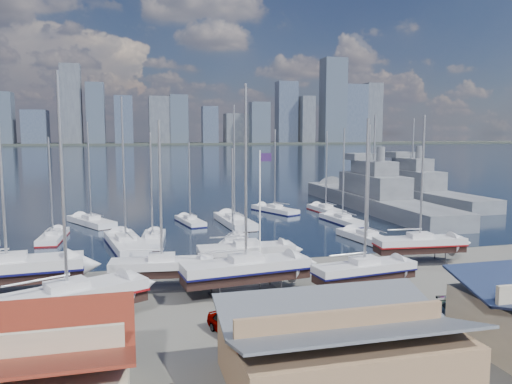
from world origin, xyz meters
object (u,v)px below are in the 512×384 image
object	(u,v)px
sailboat_cradle_0	(7,270)
car_a	(231,324)
naval_ship_east	(373,200)
naval_ship_west	(411,191)
flagpole	(261,210)

from	to	relation	value
sailboat_cradle_0	car_a	xyz separation A→B (m)	(16.15, -12.21, -1.50)
naval_ship_east	car_a	world-z (taller)	naval_ship_east
naval_ship_east	car_a	bearing A→B (deg)	144.32
naval_ship_west	car_a	distance (m)	76.69
sailboat_cradle_0	flagpole	bearing A→B (deg)	-12.45
flagpole	car_a	bearing A→B (deg)	-116.22
naval_ship_west	car_a	bearing A→B (deg)	136.94
car_a	flagpole	xyz separation A→B (m)	(4.45, 9.04, 6.14)
sailboat_cradle_0	naval_ship_east	distance (m)	63.07
naval_ship_west	flagpole	bearing A→B (deg)	134.88
sailboat_cradle_0	naval_ship_east	world-z (taller)	sailboat_cradle_0
naval_ship_west	car_a	world-z (taller)	naval_ship_west
sailboat_cradle_0	car_a	distance (m)	20.31
sailboat_cradle_0	flagpole	size ratio (longest dim) A/B	1.59
car_a	flagpole	bearing A→B (deg)	45.38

